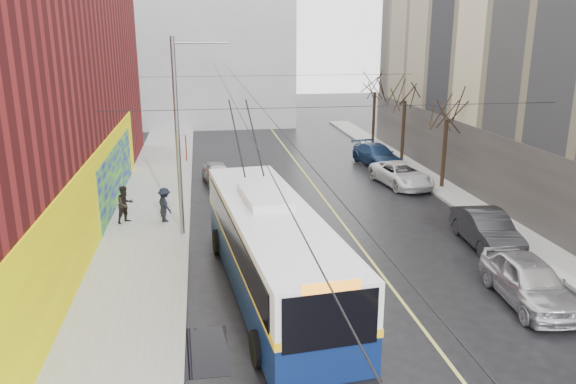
# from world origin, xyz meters

# --- Properties ---
(ground) EXTENTS (140.00, 140.00, 0.00)m
(ground) POSITION_xyz_m (0.00, 0.00, 0.00)
(ground) COLOR black
(ground) RESTS_ON ground
(sidewalk_left) EXTENTS (4.00, 60.00, 0.15)m
(sidewalk_left) POSITION_xyz_m (-8.00, 12.00, 0.07)
(sidewalk_left) COLOR gray
(sidewalk_left) RESTS_ON ground
(sidewalk_right) EXTENTS (2.00, 60.00, 0.15)m
(sidewalk_right) POSITION_xyz_m (9.00, 12.00, 0.07)
(sidewalk_right) COLOR gray
(sidewalk_right) RESTS_ON ground
(lane_line) EXTENTS (0.12, 50.00, 0.01)m
(lane_line) POSITION_xyz_m (1.50, 14.00, 0.00)
(lane_line) COLOR #BFB74C
(lane_line) RESTS_ON ground
(building_far) EXTENTS (20.50, 12.10, 18.00)m
(building_far) POSITION_xyz_m (-6.00, 44.99, 9.02)
(building_far) COLOR gray
(building_far) RESTS_ON ground
(streetlight_pole) EXTENTS (2.65, 0.60, 9.00)m
(streetlight_pole) POSITION_xyz_m (-6.14, 10.00, 4.85)
(streetlight_pole) COLOR slate
(streetlight_pole) RESTS_ON ground
(catenary_wires) EXTENTS (18.00, 60.00, 0.22)m
(catenary_wires) POSITION_xyz_m (-2.54, 14.77, 6.25)
(catenary_wires) COLOR black
(tree_near) EXTENTS (3.20, 3.20, 6.40)m
(tree_near) POSITION_xyz_m (9.00, 16.00, 4.98)
(tree_near) COLOR black
(tree_near) RESTS_ON ground
(tree_mid) EXTENTS (3.20, 3.20, 6.68)m
(tree_mid) POSITION_xyz_m (9.00, 23.00, 5.25)
(tree_mid) COLOR black
(tree_mid) RESTS_ON ground
(tree_far) EXTENTS (3.20, 3.20, 6.57)m
(tree_far) POSITION_xyz_m (9.00, 30.00, 5.14)
(tree_far) COLOR black
(tree_far) RESTS_ON ground
(puddle) EXTENTS (2.09, 2.80, 0.01)m
(puddle) POSITION_xyz_m (-5.79, 0.06, 0.00)
(puddle) COLOR black
(puddle) RESTS_ON ground
(pigeons_flying) EXTENTS (3.63, 3.81, 0.86)m
(pigeons_flying) POSITION_xyz_m (-2.19, 10.22, 7.53)
(pigeons_flying) COLOR slate
(trolleybus) EXTENTS (4.09, 13.40, 6.27)m
(trolleybus) POSITION_xyz_m (-2.96, 3.51, 1.74)
(trolleybus) COLOR #081641
(trolleybus) RESTS_ON ground
(parked_car_a) EXTENTS (2.30, 4.93, 1.63)m
(parked_car_a) POSITION_xyz_m (5.80, 1.48, 0.82)
(parked_car_a) COLOR #B2B1B6
(parked_car_a) RESTS_ON ground
(parked_car_b) EXTENTS (2.02, 4.88, 1.57)m
(parked_car_b) POSITION_xyz_m (7.00, 6.76, 0.79)
(parked_car_b) COLOR black
(parked_car_b) RESTS_ON ground
(parked_car_c) EXTENTS (3.05, 5.36, 1.41)m
(parked_car_c) POSITION_xyz_m (6.82, 17.06, 0.71)
(parked_car_c) COLOR silver
(parked_car_c) RESTS_ON ground
(parked_car_d) EXTENTS (2.86, 5.31, 1.46)m
(parked_car_d) POSITION_xyz_m (7.00, 22.62, 0.73)
(parked_car_d) COLOR navy
(parked_car_d) RESTS_ON ground
(following_car) EXTENTS (2.13, 4.11, 1.34)m
(following_car) POSITION_xyz_m (-4.37, 19.29, 0.67)
(following_car) COLOR #ADADB2
(following_car) RESTS_ON ground
(pedestrian_a) EXTENTS (0.47, 0.63, 1.57)m
(pedestrian_a) POSITION_xyz_m (-7.23, 11.94, 0.93)
(pedestrian_a) COLOR black
(pedestrian_a) RESTS_ON sidewalk_left
(pedestrian_b) EXTENTS (1.13, 1.12, 1.84)m
(pedestrian_b) POSITION_xyz_m (-9.06, 12.04, 1.07)
(pedestrian_b) COLOR black
(pedestrian_b) RESTS_ON sidewalk_left
(pedestrian_c) EXTENTS (1.06, 1.27, 1.70)m
(pedestrian_c) POSITION_xyz_m (-7.17, 11.92, 1.00)
(pedestrian_c) COLOR black
(pedestrian_c) RESTS_ON sidewalk_left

